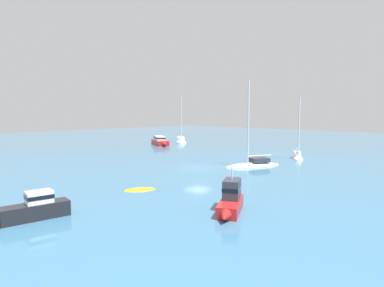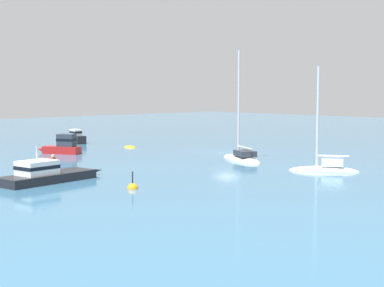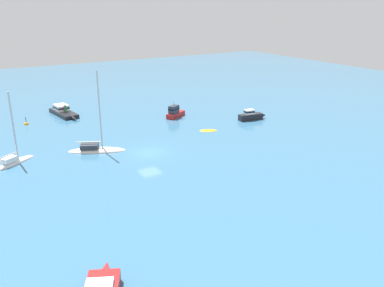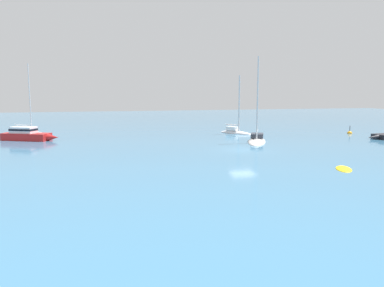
% 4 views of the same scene
% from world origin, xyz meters
% --- Properties ---
extents(ground_plane, '(160.00, 160.00, 0.00)m').
position_xyz_m(ground_plane, '(0.00, 0.00, 0.00)').
color(ground_plane, teal).
extents(ketch, '(6.98, 6.09, 10.14)m').
position_xyz_m(ketch, '(23.55, -20.21, 0.11)').
color(ketch, white).
rests_on(ketch, ground).
extents(yacht, '(4.85, 7.12, 10.24)m').
position_xyz_m(yacht, '(-3.84, -5.26, 0.19)').
color(yacht, silver).
rests_on(yacht, ground).
extents(powerboat, '(7.07, 4.42, 1.64)m').
position_xyz_m(powerboat, '(22.55, -13.79, 0.68)').
color(powerboat, '#B21E1E').
rests_on(powerboat, ground).
extents(sloop, '(3.89, 5.15, 8.49)m').
position_xyz_m(sloop, '(-4.67, -14.46, 0.30)').
color(sloop, white).
rests_on(sloop, ground).
extents(dinghy, '(2.16, 2.74, 0.33)m').
position_xyz_m(dinghy, '(-3.80, 10.98, 0.00)').
color(dinghy, yellow).
rests_on(dinghy, ground).
extents(channel_buoy, '(0.69, 0.69, 1.44)m').
position_xyz_m(channel_buoy, '(-20.33, -10.45, 0.01)').
color(channel_buoy, orange).
rests_on(channel_buoy, ground).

